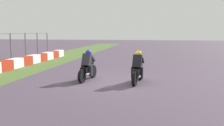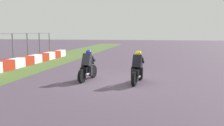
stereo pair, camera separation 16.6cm
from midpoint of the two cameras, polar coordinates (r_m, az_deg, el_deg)
ground_plane at (r=11.53m, az=-0.32°, el=-4.42°), size 120.00×120.00×0.00m
rider_lane_a at (r=11.14m, az=5.80°, el=-1.62°), size 2.04×0.59×1.51m
rider_lane_b at (r=11.77m, az=-6.29°, el=-1.14°), size 2.04×0.59×1.51m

